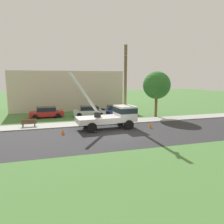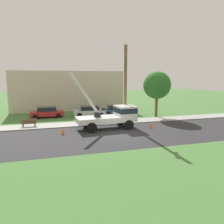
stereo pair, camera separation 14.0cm
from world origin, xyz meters
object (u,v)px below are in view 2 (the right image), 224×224
parked_sedan_silver (90,111)px  utility_truck (114,115)px  parked_sedan_blue (117,110)px  park_bench (29,123)px  leaning_utility_pole (125,85)px  roadside_tree_near (157,85)px  traffic_cone_behind (63,131)px  parked_sedan_red (47,112)px  traffic_cone_ahead (150,125)px

parked_sedan_silver → utility_truck: bearing=-82.3°
parked_sedan_blue → park_bench: (-11.58, -4.90, -0.25)m
leaning_utility_pole → roadside_tree_near: bearing=33.2°
leaning_utility_pole → traffic_cone_behind: bearing=-163.9°
leaning_utility_pole → parked_sedan_red: 12.10m
traffic_cone_ahead → roadside_tree_near: roadside_tree_near is taller
traffic_cone_behind → roadside_tree_near: roadside_tree_near is taller
utility_truck → traffic_cone_ahead: bearing=-17.5°
parked_sedan_red → roadside_tree_near: (14.43, -3.86, 3.61)m
leaning_utility_pole → parked_sedan_silver: leaning_utility_pole is taller
utility_truck → park_bench: utility_truck is taller
parked_sedan_blue → parked_sedan_silver: bearing=177.6°
parked_sedan_red → parked_sedan_blue: same height
park_bench → roadside_tree_near: size_ratio=0.26×
traffic_cone_behind → traffic_cone_ahead: bearing=0.0°
parked_sedan_red → park_bench: size_ratio=2.80×
utility_truck → traffic_cone_behind: bearing=-167.7°
leaning_utility_pole → roadside_tree_near: leaning_utility_pole is taller
utility_truck → parked_sedan_red: bearing=128.5°
traffic_cone_behind → parked_sedan_red: bearing=98.2°
roadside_tree_near → utility_truck: bearing=-147.9°
leaning_utility_pole → parked_sedan_blue: 8.03m
traffic_cone_behind → leaning_utility_pole: bearing=16.1°
traffic_cone_behind → park_bench: 5.25m
utility_truck → parked_sedan_blue: 8.34m
park_bench → traffic_cone_ahead: bearing=-18.1°
utility_truck → parked_sedan_red: (-6.85, 8.61, -0.70)m
traffic_cone_behind → utility_truck: bearing=12.3°
traffic_cone_behind → parked_sedan_red: (-1.41, 9.80, 0.43)m
traffic_cone_behind → parked_sedan_red: 9.91m
utility_truck → parked_sedan_silver: utility_truck is taller
traffic_cone_ahead → parked_sedan_red: parked_sedan_red is taller
parked_sedan_silver → roadside_tree_near: bearing=-20.4°
utility_truck → roadside_tree_near: bearing=32.1°
leaning_utility_pole → parked_sedan_blue: size_ratio=1.95×
leaning_utility_pole → roadside_tree_near: 7.12m
utility_truck → leaning_utility_pole: (1.62, 0.85, 3.11)m
traffic_cone_behind → roadside_tree_near: (13.01, 5.94, 4.04)m
parked_sedan_blue → park_bench: bearing=-157.0°
parked_sedan_silver → roadside_tree_near: size_ratio=0.73×
park_bench → leaning_utility_pole: bearing=-11.2°
roadside_tree_near → parked_sedan_red: bearing=165.0°
utility_truck → roadside_tree_near: size_ratio=1.11×
traffic_cone_behind → parked_sedan_red: size_ratio=0.13×
traffic_cone_behind → parked_sedan_blue: (8.29, 9.00, 0.43)m
parked_sedan_red → park_bench: parked_sedan_red is taller
traffic_cone_behind → parked_sedan_blue: bearing=47.3°
utility_truck → park_bench: size_ratio=4.30×
utility_truck → traffic_cone_ahead: utility_truck is taller
parked_sedan_silver → roadside_tree_near: (8.66, -3.22, 3.61)m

